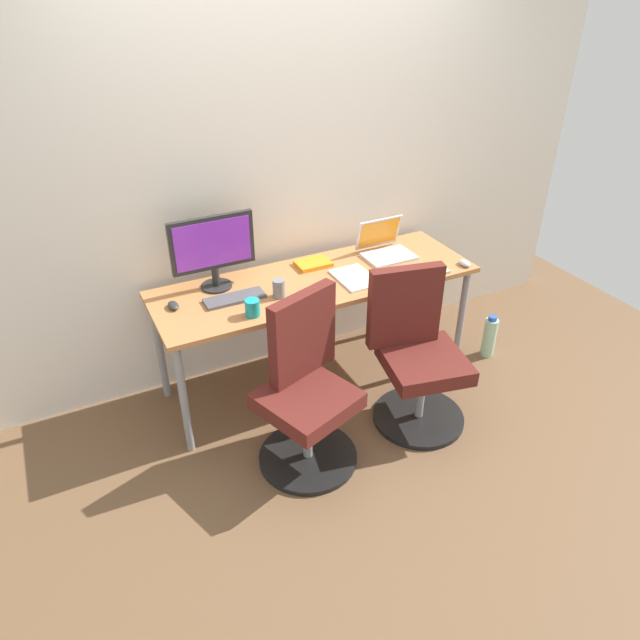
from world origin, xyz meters
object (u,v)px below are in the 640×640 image
(office_chair_right, at_px, (416,357))
(open_laptop, at_px, (385,247))
(desktop_monitor, at_px, (213,247))
(coffee_mug, at_px, (252,308))
(office_chair_left, at_px, (306,391))
(water_bottle_on_floor, at_px, (489,337))

(office_chair_right, xyz_separation_m, open_laptop, (0.19, 0.68, 0.36))
(desktop_monitor, relative_size, coffee_mug, 5.22)
(office_chair_right, bearing_deg, office_chair_left, -179.81)
(office_chair_left, bearing_deg, water_bottle_on_floor, 10.55)
(open_laptop, xyz_separation_m, coffee_mug, (-1.02, -0.32, -0.01))
(office_chair_left, xyz_separation_m, water_bottle_on_floor, (1.52, 0.28, -0.28))
(office_chair_left, height_order, desktop_monitor, desktop_monitor)
(office_chair_right, distance_m, coffee_mug, 0.97)
(office_chair_right, bearing_deg, desktop_monitor, 140.62)
(desktop_monitor, bearing_deg, open_laptop, -3.41)
(office_chair_right, height_order, coffee_mug, office_chair_right)
(coffee_mug, bearing_deg, water_bottle_on_floor, -2.63)
(office_chair_right, relative_size, desktop_monitor, 1.96)
(office_chair_left, xyz_separation_m, desktop_monitor, (-0.21, 0.75, 0.56))
(water_bottle_on_floor, bearing_deg, open_laptop, 147.90)
(water_bottle_on_floor, relative_size, coffee_mug, 3.37)
(water_bottle_on_floor, distance_m, coffee_mug, 1.78)
(office_chair_left, height_order, office_chair_right, same)
(desktop_monitor, bearing_deg, water_bottle_on_floor, -15.00)
(water_bottle_on_floor, relative_size, desktop_monitor, 0.65)
(office_chair_left, height_order, water_bottle_on_floor, office_chair_left)
(coffee_mug, bearing_deg, open_laptop, 17.52)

